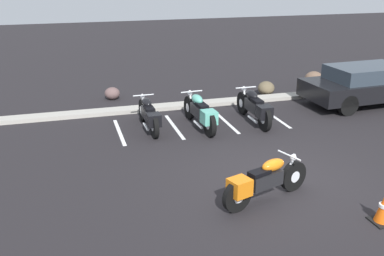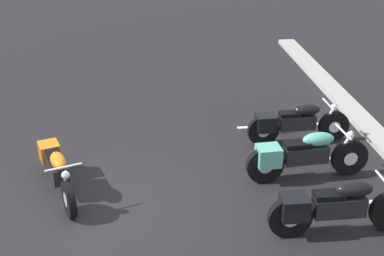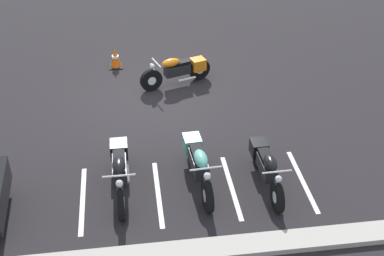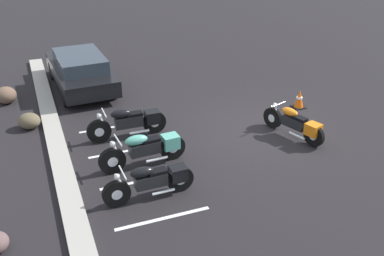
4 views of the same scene
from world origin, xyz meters
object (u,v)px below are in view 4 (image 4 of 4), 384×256
(parked_bike_1, at_px, (147,148))
(parked_bike_0, at_px, (154,180))
(parked_bike_2, at_px, (131,122))
(landscape_rock_2, at_px, (29,121))
(motorcycle_orange_featured, at_px, (296,124))
(landscape_rock_1, at_px, (6,95))
(car_black, at_px, (81,70))
(traffic_cone, at_px, (299,99))

(parked_bike_1, bearing_deg, parked_bike_0, 75.71)
(parked_bike_2, bearing_deg, landscape_rock_2, -31.00)
(motorcycle_orange_featured, relative_size, landscape_rock_1, 2.94)
(landscape_rock_1, bearing_deg, motorcycle_orange_featured, -126.42)
(parked_bike_1, bearing_deg, landscape_rock_1, -62.82)
(parked_bike_2, xyz_separation_m, landscape_rock_1, (3.87, 3.29, -0.20))
(parked_bike_1, height_order, landscape_rock_2, parked_bike_1)
(parked_bike_0, bearing_deg, parked_bike_1, -102.16)
(car_black, bearing_deg, parked_bike_0, -179.09)
(parked_bike_1, bearing_deg, traffic_cone, -167.09)
(motorcycle_orange_featured, xyz_separation_m, landscape_rock_2, (3.36, 6.99, -0.20))
(parked_bike_0, height_order, parked_bike_2, parked_bike_2)
(parked_bike_1, relative_size, traffic_cone, 3.73)
(motorcycle_orange_featured, xyz_separation_m, landscape_rock_1, (5.60, 7.60, -0.16))
(car_black, bearing_deg, landscape_rock_2, 141.18)
(car_black, xyz_separation_m, traffic_cone, (-4.28, -6.31, -0.39))
(parked_bike_2, distance_m, traffic_cone, 5.60)
(parked_bike_0, relative_size, traffic_cone, 3.48)
(parked_bike_1, height_order, landscape_rock_1, parked_bike_1)
(motorcycle_orange_featured, bearing_deg, parked_bike_1, 70.30)
(motorcycle_orange_featured, relative_size, car_black, 0.46)
(motorcycle_orange_featured, xyz_separation_m, car_black, (6.04, 5.03, 0.24))
(landscape_rock_1, relative_size, landscape_rock_2, 1.06)
(parked_bike_2, bearing_deg, parked_bike_1, 90.10)
(landscape_rock_2, xyz_separation_m, traffic_cone, (-1.60, -8.28, 0.05))
(parked_bike_1, bearing_deg, landscape_rock_2, -54.20)
(parked_bike_0, height_order, car_black, car_black)
(motorcycle_orange_featured, bearing_deg, landscape_rock_1, 35.13)
(parked_bike_0, height_order, parked_bike_1, parked_bike_1)
(parked_bike_1, height_order, traffic_cone, parked_bike_1)
(motorcycle_orange_featured, relative_size, traffic_cone, 3.31)
(motorcycle_orange_featured, bearing_deg, parked_bike_0, 87.51)
(landscape_rock_1, relative_size, traffic_cone, 1.13)
(parked_bike_0, relative_size, parked_bike_2, 0.94)
(parked_bike_1, relative_size, parked_bike_2, 1.00)
(parked_bike_0, relative_size, landscape_rock_1, 3.09)
(parked_bike_0, height_order, landscape_rock_1, parked_bike_0)
(motorcycle_orange_featured, distance_m, traffic_cone, 2.18)
(parked_bike_2, relative_size, landscape_rock_1, 3.30)
(landscape_rock_1, xyz_separation_m, landscape_rock_2, (-2.25, -0.60, -0.04))
(parked_bike_2, height_order, landscape_rock_2, parked_bike_2)
(landscape_rock_1, height_order, traffic_cone, traffic_cone)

